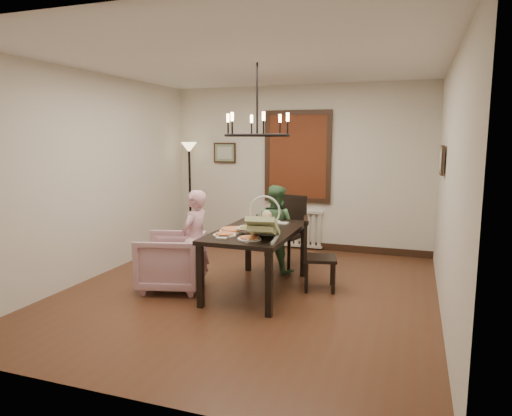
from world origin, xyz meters
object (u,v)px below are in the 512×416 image
Objects in this scene: dining_table at (257,237)px; chair_far at (285,232)px; chair_right at (320,254)px; floor_lamp at (190,195)px; armchair at (171,261)px; baby_bouncer at (263,225)px; elderly_woman at (195,249)px; seated_man at (275,236)px; drinking_glass at (255,225)px.

chair_far reaches higher than dining_table.
floor_lamp is (-2.72, 1.73, 0.44)m from chair_right.
dining_table is 0.83m from chair_right.
armchair is 0.44× the size of floor_lamp.
chair_right is 1.05m from baby_bouncer.
chair_right is at bearing 22.31° from dining_table.
floor_lamp is at bearing 44.55° from chair_right.
elderly_woman is 1.10m from baby_bouncer.
chair_far is 1.16× the size of chair_right.
chair_right is at bearing 93.64° from armchair.
floor_lamp is at bearing 123.14° from baby_bouncer.
chair_right is 3.25m from floor_lamp.
seated_man is (1.02, 1.18, 0.16)m from armchair.
armchair is (-1.06, -0.30, -0.34)m from dining_table.
drinking_glass is at bearing -76.28° from chair_far.
chair_far is 1.04× the size of seated_man.
drinking_glass is at bearing 110.51° from baby_bouncer.
seated_man is at bearing -30.52° from floor_lamp.
elderly_woman is at bearing -163.66° from drinking_glass.
chair_far is 0.60× the size of floor_lamp.
baby_bouncer is at bearing 66.88° from armchair.
dining_table is 0.93× the size of floor_lamp.
chair_right is 0.87× the size of elderly_woman.
armchair is at bearing -68.34° from floor_lamp.
baby_bouncer is 3.97× the size of drinking_glass.
drinking_glass is at bearing -111.77° from dining_table.
seated_man reaches higher than chair_right.
armchair is 1.57m from seated_man.
baby_bouncer is 0.54m from drinking_glass.
baby_bouncer reaches higher than seated_man.
dining_table is 1.15m from chair_far.
chair_far reaches higher than armchair.
drinking_glass reaches higher than dining_table.
chair_far is at bearing 87.42° from drinking_glass.
baby_bouncer reaches higher than dining_table.
seated_man is (-0.77, 0.58, 0.06)m from chair_right.
drinking_glass is (0.02, -0.91, 0.33)m from seated_man.
dining_table is at bearing -75.75° from chair_far.
chair_right is 1.78× the size of baby_bouncer.
floor_lamp is at bearing 133.77° from drinking_glass.
baby_bouncer is at bearing 114.68° from seated_man.
chair_right is 0.89× the size of seated_man.
dining_table is 1.15m from armchair.
armchair is 0.76× the size of seated_man.
chair_right reaches higher than armchair.
seated_man is 1.46m from baby_bouncer.
armchair is 1.44m from baby_bouncer.
chair_right is at bearing -33.93° from chair_far.
baby_bouncer reaches higher than armchair.
chair_far is 1.82m from armchair.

